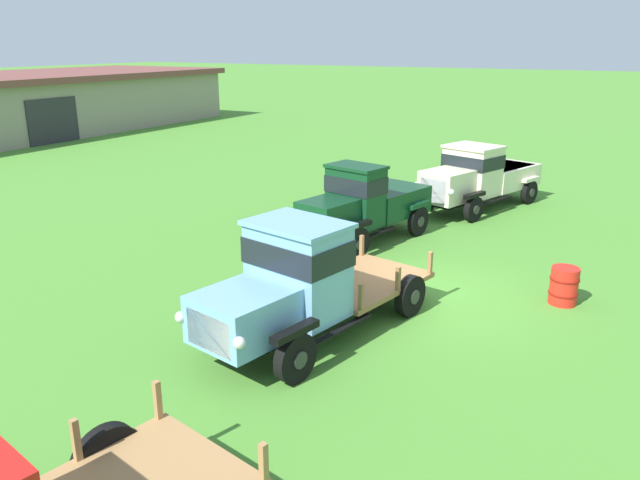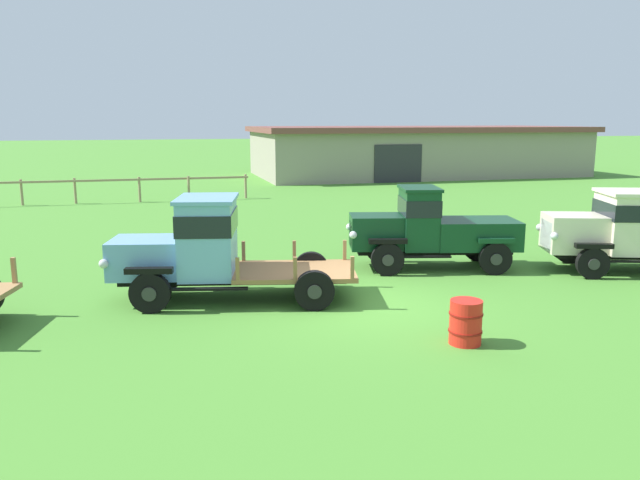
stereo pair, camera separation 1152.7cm
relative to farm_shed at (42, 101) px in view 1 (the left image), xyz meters
name	(u,v)px [view 1 (the left image)]	position (x,y,z in m)	size (l,w,h in m)	color
ground_plane	(423,295)	(-14.21, -29.84, -1.75)	(240.00, 240.00, 0.00)	#47842D
farm_shed	(42,101)	(0.00, 0.00, 0.00)	(23.21, 10.74, 3.46)	gray
vintage_truck_second_in_line	(295,284)	(-17.47, -28.52, -0.59)	(5.63, 2.94, 2.30)	black
vintage_truck_midrow_center	(364,204)	(-11.35, -27.06, -0.67)	(4.71, 2.62, 2.20)	black
vintage_truck_far_side	(478,176)	(-6.24, -28.85, -0.67)	(5.39, 3.20, 2.14)	black
oil_drum_beside_row	(564,286)	(-13.23, -32.57, -1.35)	(0.60, 0.60, 0.80)	red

